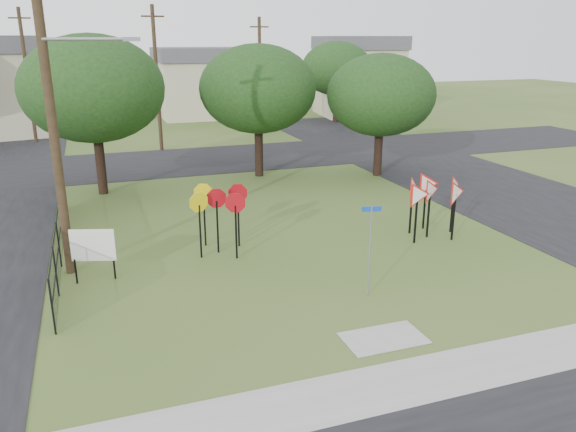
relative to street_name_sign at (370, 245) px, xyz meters
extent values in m
plane|color=#3B541F|center=(-0.75, 0.06, -1.54)|extent=(140.00, 140.00, 0.00)
cube|color=gray|center=(-0.75, -4.14, -1.53)|extent=(30.00, 1.60, 0.02)
cube|color=#3B541F|center=(-0.75, -5.34, -1.53)|extent=(30.00, 0.80, 0.02)
cube|color=black|center=(11.25, 10.06, -1.53)|extent=(8.00, 50.00, 0.02)
cube|color=black|center=(-0.75, 20.06, -1.53)|extent=(60.00, 8.00, 0.02)
cube|color=gray|center=(-0.75, -2.34, -1.53)|extent=(2.00, 1.20, 0.02)
cylinder|color=gray|center=(0.00, 0.00, -0.22)|extent=(0.05, 0.05, 2.65)
cube|color=#0E3EA0|center=(0.00, 0.00, 1.04)|extent=(0.54, 0.15, 0.14)
cube|color=black|center=(-3.30, 4.72, -0.62)|extent=(0.06, 0.06, 1.84)
cube|color=black|center=(-2.47, 5.08, -0.62)|extent=(0.06, 0.06, 1.84)
cube|color=black|center=(-2.84, 3.98, -0.62)|extent=(0.06, 0.06, 1.84)
cube|color=black|center=(-3.94, 4.44, -0.62)|extent=(0.06, 0.06, 1.84)
cube|color=black|center=(-3.57, 5.54, -0.62)|extent=(0.06, 0.06, 1.84)
cube|color=black|center=(3.56, 3.31, -0.67)|extent=(0.06, 0.06, 1.74)
cube|color=black|center=(4.33, 3.69, -0.67)|extent=(0.06, 0.06, 1.74)
cube|color=black|center=(5.00, 3.12, -0.67)|extent=(0.06, 0.06, 1.74)
cube|color=black|center=(3.94, 4.27, -0.67)|extent=(0.06, 0.06, 1.74)
cube|color=black|center=(4.71, 4.56, -0.67)|extent=(0.06, 0.06, 1.74)
cube|color=black|center=(5.49, 3.89, -0.67)|extent=(0.06, 0.06, 1.74)
cube|color=black|center=(-7.87, 3.60, -1.15)|extent=(0.05, 0.05, 0.77)
cube|color=black|center=(-6.77, 3.60, -1.15)|extent=(0.05, 0.05, 0.77)
cube|color=white|center=(-7.32, 3.60, -0.38)|extent=(1.27, 0.43, 0.99)
cylinder|color=#3E2E1C|center=(-8.05, 4.56, 3.46)|extent=(0.28, 0.28, 10.00)
cylinder|color=gray|center=(-6.85, 4.46, 5.46)|extent=(2.40, 0.10, 0.10)
cube|color=gray|center=(-5.65, 4.46, 5.46)|extent=(0.50, 0.18, 0.12)
cylinder|color=#3E2E1C|center=(-2.75, 24.06, 2.96)|extent=(0.24, 0.24, 9.00)
cube|color=#3E2E1C|center=(-2.75, 24.06, 6.76)|extent=(1.40, 0.10, 0.10)
cylinder|color=#3E2E1C|center=(5.25, 28.06, 2.71)|extent=(0.24, 0.24, 8.50)
cube|color=#3E2E1C|center=(5.25, 28.06, 6.26)|extent=(1.40, 0.10, 0.10)
cylinder|color=#3E2E1C|center=(-10.75, 30.06, 2.96)|extent=(0.24, 0.24, 9.00)
cube|color=#3E2E1C|center=(-10.75, 30.06, 6.76)|extent=(1.40, 0.10, 0.10)
cylinder|color=black|center=(-8.35, 0.56, -0.79)|extent=(0.05, 0.05, 1.50)
cylinder|color=black|center=(-8.35, 2.86, -0.79)|extent=(0.05, 0.05, 1.50)
cylinder|color=black|center=(-8.35, 5.16, -0.79)|extent=(0.05, 0.05, 1.50)
cylinder|color=black|center=(-8.35, 7.46, -0.79)|extent=(0.05, 0.05, 1.50)
cylinder|color=black|center=(-8.35, 9.76, -0.79)|extent=(0.05, 0.05, 1.50)
cylinder|color=black|center=(-8.35, 12.06, -0.79)|extent=(0.05, 0.05, 1.50)
cube|color=black|center=(-8.35, 6.31, -0.08)|extent=(0.03, 11.50, 0.03)
cube|color=black|center=(-8.35, 6.31, -0.79)|extent=(0.03, 11.50, 0.03)
cube|color=black|center=(-8.35, 6.31, -0.79)|extent=(0.01, 11.50, 1.50)
cube|color=beige|center=(3.25, 40.06, 0.96)|extent=(8.00, 8.00, 5.00)
cube|color=#504F55|center=(3.25, 40.06, 4.06)|extent=(8.40, 8.40, 1.20)
cube|color=beige|center=(17.25, 36.06, 1.46)|extent=(7.91, 7.91, 6.00)
cube|color=#504F55|center=(17.25, 36.06, 5.06)|extent=(8.30, 8.30, 1.20)
cylinder|color=black|center=(-6.75, 14.06, -0.23)|extent=(0.44, 0.44, 2.62)
ellipsoid|color=#163213|center=(-6.75, 14.06, 3.33)|extent=(6.40, 6.40, 4.80)
cylinder|color=black|center=(1.25, 15.06, -0.31)|extent=(0.44, 0.44, 2.45)
ellipsoid|color=#163213|center=(1.25, 15.06, 3.01)|extent=(6.00, 6.00, 4.50)
cylinder|color=black|center=(7.25, 13.06, -0.40)|extent=(0.44, 0.44, 2.27)
ellipsoid|color=#163213|center=(7.25, 13.06, 2.70)|extent=(5.60, 5.60, 4.20)
cylinder|color=black|center=(13.25, 32.06, -0.31)|extent=(0.44, 0.44, 2.45)
ellipsoid|color=#163213|center=(13.25, 32.06, 3.01)|extent=(6.00, 6.00, 4.50)
camera|label=1|loc=(-7.02, -13.05, 5.49)|focal=35.00mm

